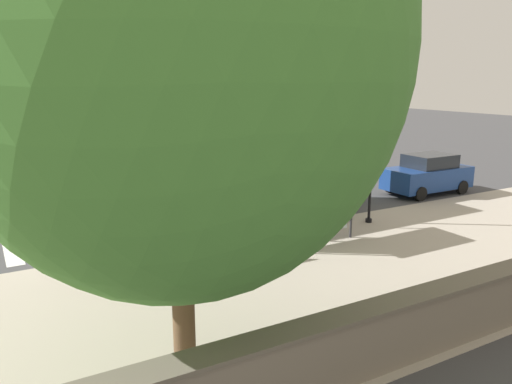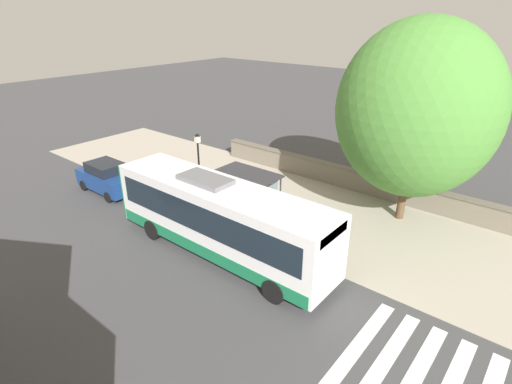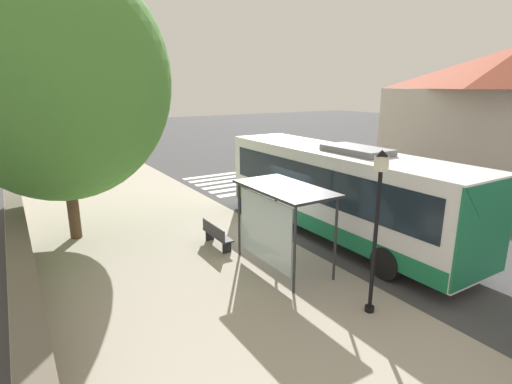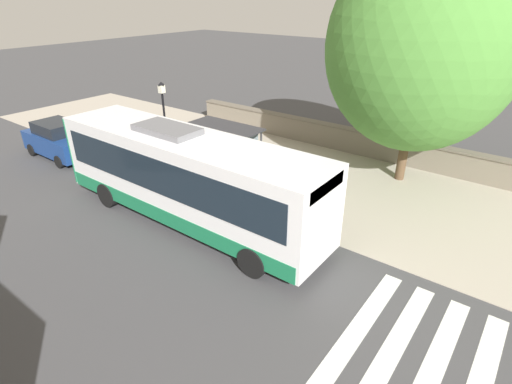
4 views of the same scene
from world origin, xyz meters
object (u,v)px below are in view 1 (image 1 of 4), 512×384
at_px(bus_shelter, 305,176).
at_px(parked_car_behind_bus, 428,174).
at_px(bus, 226,173).
at_px(bench, 249,247).
at_px(street_lamp_near, 372,157).
at_px(shade_tree, 174,46).
at_px(pedestrian, 120,223).

xyz_separation_m(bus_shelter, parked_car_behind_bus, (2.88, -8.98, -1.29)).
height_order(bus, bus_shelter, bus).
bearing_deg(bus, bench, 162.15).
height_order(bus_shelter, parked_car_behind_bus, bus_shelter).
relative_size(bus, street_lamp_near, 2.67).
bearing_deg(bus, street_lamp_near, -123.63).
bearing_deg(bench, shade_tree, 138.70).
height_order(bus_shelter, pedestrian, bus_shelter).
relative_size(bus, pedestrian, 7.00).
bearing_deg(parked_car_behind_bus, bench, 108.12).
distance_m(bus, bench, 4.81).
bearing_deg(parked_car_behind_bus, shade_tree, 117.52).
bearing_deg(shade_tree, bench, -41.30).
bearing_deg(bus_shelter, bench, 109.20).
distance_m(bus, street_lamp_near, 5.41).
xyz_separation_m(bench, parked_car_behind_bus, (3.79, -11.57, 0.43)).
relative_size(shade_tree, parked_car_behind_bus, 2.41).
xyz_separation_m(bench, shade_tree, (-4.13, 3.63, 5.36)).
distance_m(bench, shade_tree, 7.68).
height_order(bus_shelter, shade_tree, shade_tree).
bearing_deg(bus, bus_shelter, -161.35).
relative_size(street_lamp_near, parked_car_behind_bus, 1.00).
distance_m(bus_shelter, parked_car_behind_bus, 9.52).
bearing_deg(pedestrian, parked_car_behind_bus, -86.15).
relative_size(bus, bench, 6.57).
distance_m(street_lamp_near, parked_car_behind_bus, 6.35).
bearing_deg(pedestrian, bus, -70.36).
relative_size(bus, bus_shelter, 3.34).
xyz_separation_m(bus_shelter, shade_tree, (-5.03, 6.22, 3.64)).
bearing_deg(parked_car_behind_bus, street_lamp_near, 112.68).
height_order(pedestrian, bench, pedestrian).
bearing_deg(bench, street_lamp_near, -76.51).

